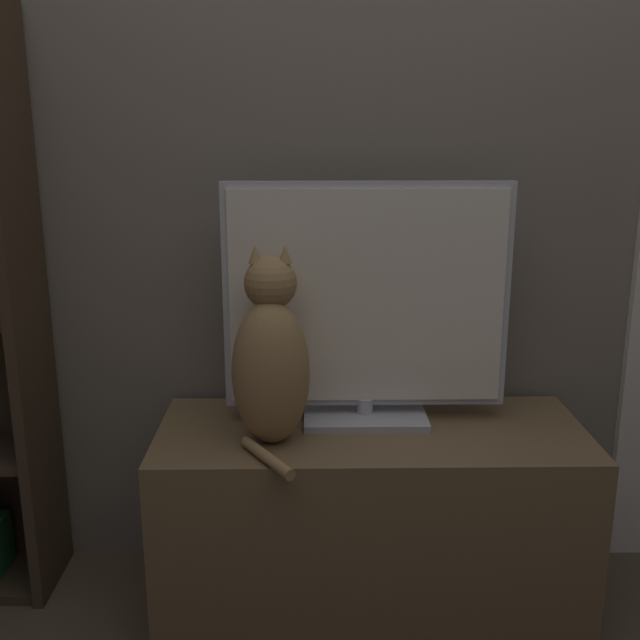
# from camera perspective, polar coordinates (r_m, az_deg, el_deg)

# --- Properties ---
(wall_back) EXTENTS (4.80, 0.05, 2.60)m
(wall_back) POSITION_cam_1_polar(r_m,az_deg,el_deg) (2.18, 3.68, 13.80)
(wall_back) COLOR #756B5B
(wall_back) RESTS_ON ground_plane
(tv_stand) EXTENTS (1.16, 0.48, 0.53)m
(tv_stand) POSITION_cam_1_polar(r_m,az_deg,el_deg) (2.18, 3.83, -14.73)
(tv_stand) COLOR brown
(tv_stand) RESTS_ON ground_plane
(tv) EXTENTS (0.77, 0.20, 0.66)m
(tv) POSITION_cam_1_polar(r_m,az_deg,el_deg) (2.02, 3.56, 1.00)
(tv) COLOR #B7B7BC
(tv) RESTS_ON tv_stand
(cat) EXTENTS (0.21, 0.34, 0.51)m
(cat) POSITION_cam_1_polar(r_m,az_deg,el_deg) (1.91, -3.76, -3.09)
(cat) COLOR #997547
(cat) RESTS_ON tv_stand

